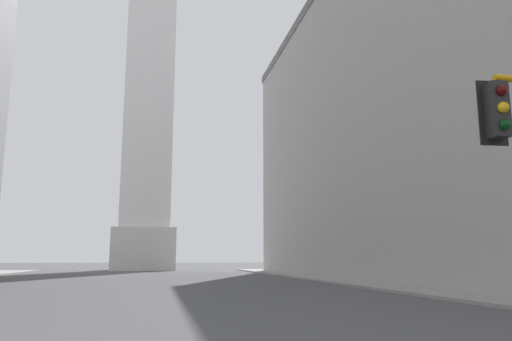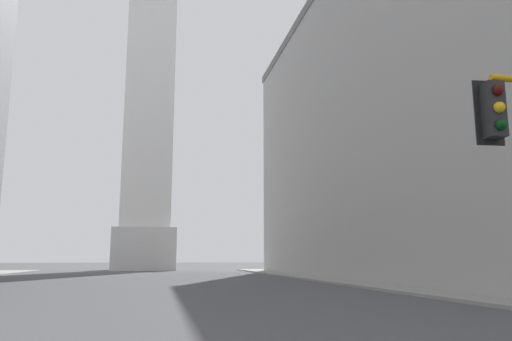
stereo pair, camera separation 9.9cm
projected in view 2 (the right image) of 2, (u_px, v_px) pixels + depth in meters
name	position (u px, v px, depth m)	size (l,w,h in m)	color
sidewalk_right	(399.00, 286.00, 28.99)	(5.00, 88.21, 0.15)	gray
building_right	(469.00, 111.00, 39.47)	(20.70, 60.28, 26.39)	#B2AFAA
obelisk	(151.00, 78.00, 76.48)	(8.82, 8.82, 60.92)	silver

